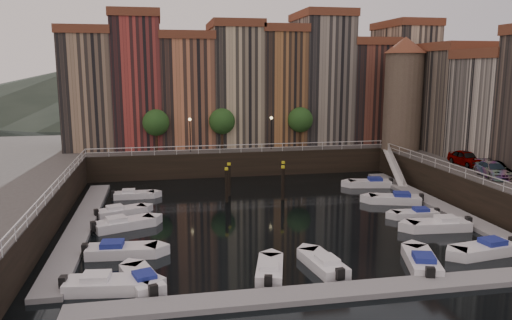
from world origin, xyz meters
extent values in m
plane|color=black|center=(0.00, 0.00, 0.00)|extent=(200.00, 200.00, 0.00)
cube|color=black|center=(0.00, 26.00, 1.50)|extent=(80.00, 20.00, 3.00)
cube|color=gray|center=(-16.20, -1.00, 0.17)|extent=(2.00, 28.00, 0.35)
cube|color=gray|center=(16.20, -1.00, 0.17)|extent=(2.00, 28.00, 0.35)
cube|color=gray|center=(0.00, -17.00, 0.17)|extent=(30.00, 2.00, 0.35)
cone|color=#2D382D|center=(-30.00, 110.00, 7.00)|extent=(80.00, 80.00, 14.00)
cone|color=#2D382D|center=(5.00, 110.00, 9.00)|extent=(100.00, 100.00, 18.00)
cone|color=#2D382D|center=(40.00, 110.00, 6.00)|extent=(70.00, 70.00, 12.00)
cube|color=#977B60|center=(-18.00, 23.50, 10.00)|extent=(6.00, 10.00, 14.00)
cube|color=brown|center=(-18.00, 23.50, 17.50)|extent=(6.30, 10.30, 1.00)
cube|color=#A13832|center=(-12.10, 23.50, 11.00)|extent=(5.80, 10.00, 16.00)
cube|color=brown|center=(-12.10, 23.50, 19.50)|extent=(6.10, 10.30, 1.00)
cube|color=#C47750|center=(-5.95, 23.50, 9.75)|extent=(6.50, 10.00, 13.50)
cube|color=brown|center=(-5.95, 23.50, 17.00)|extent=(6.80, 10.30, 1.00)
cube|color=#C7B28D|center=(0.40, 23.50, 10.50)|extent=(6.20, 10.00, 15.00)
cube|color=brown|center=(0.40, 23.50, 18.50)|extent=(6.50, 10.30, 1.00)
cube|color=#A16A3B|center=(6.30, 23.50, 10.25)|extent=(5.60, 10.00, 14.50)
cube|color=brown|center=(6.30, 23.50, 18.00)|extent=(5.90, 10.30, 1.00)
cube|color=gray|center=(12.30, 23.50, 11.25)|extent=(6.40, 10.00, 16.50)
cube|color=brown|center=(12.30, 23.50, 20.00)|extent=(6.70, 10.30, 1.00)
cube|color=brown|center=(18.50, 23.50, 9.50)|extent=(6.00, 10.00, 13.00)
cube|color=brown|center=(18.50, 23.50, 16.50)|extent=(6.30, 10.30, 1.00)
cube|color=#C1AA8E|center=(24.45, 23.50, 10.75)|extent=(5.90, 10.00, 15.50)
cube|color=brown|center=(24.45, 23.50, 19.00)|extent=(6.20, 10.30, 1.00)
cube|color=#6C6052|center=(26.50, 12.00, 9.00)|extent=(9.00, 8.00, 12.00)
cube|color=brown|center=(26.50, 12.00, 15.50)|extent=(9.30, 8.30, 1.00)
cube|color=beige|center=(26.50, 4.00, 8.50)|extent=(9.00, 8.00, 11.00)
cube|color=brown|center=(26.50, 4.00, 14.50)|extent=(9.30, 8.30, 1.00)
cylinder|color=#6B5B4C|center=(20.00, 14.50, 9.00)|extent=(4.60, 4.60, 12.00)
cone|color=brown|center=(20.00, 14.50, 15.80)|extent=(5.20, 5.20, 2.00)
cylinder|color=black|center=(-10.00, 18.20, 4.20)|extent=(0.30, 0.30, 2.40)
sphere|color=#1E4719|center=(-10.00, 18.20, 6.60)|extent=(3.20, 3.20, 3.20)
cylinder|color=black|center=(-2.00, 18.20, 4.20)|extent=(0.30, 0.30, 2.40)
sphere|color=#1E4719|center=(-2.00, 18.20, 6.60)|extent=(3.20, 3.20, 3.20)
cylinder|color=black|center=(8.00, 18.20, 4.20)|extent=(0.30, 0.30, 2.40)
sphere|color=#1E4719|center=(8.00, 18.20, 6.60)|extent=(3.20, 3.20, 3.20)
cylinder|color=black|center=(-6.00, 17.20, 5.00)|extent=(0.12, 0.12, 4.00)
sphere|color=#FFD88C|center=(-6.00, 17.20, 7.00)|extent=(0.36, 0.36, 0.36)
cylinder|color=black|center=(4.00, 17.20, 5.00)|extent=(0.12, 0.12, 4.00)
sphere|color=#FFD88C|center=(4.00, 17.20, 7.00)|extent=(0.36, 0.36, 0.36)
cube|color=white|center=(0.00, 16.00, 3.95)|extent=(36.00, 0.08, 0.08)
cube|color=white|center=(0.00, 16.00, 3.50)|extent=(36.00, 0.06, 0.06)
cube|color=white|center=(18.00, -1.00, 3.95)|extent=(0.08, 34.00, 0.08)
cube|color=white|center=(18.00, -1.00, 3.50)|extent=(0.06, 34.00, 0.06)
cube|color=white|center=(-18.00, -1.00, 3.95)|extent=(0.08, 34.00, 0.08)
cube|color=white|center=(-18.00, -1.00, 3.50)|extent=(0.06, 34.00, 0.06)
cube|color=white|center=(17.10, 10.00, 1.75)|extent=(2.78, 8.26, 2.81)
cube|color=white|center=(17.10, 10.00, 2.25)|extent=(1.93, 8.32, 3.65)
cylinder|color=black|center=(-3.29, 4.60, 1.50)|extent=(0.32, 0.32, 3.60)
cylinder|color=yellow|center=(-3.29, 4.60, 3.35)|extent=(0.36, 0.36, 0.25)
cylinder|color=black|center=(-2.70, 7.06, 1.50)|extent=(0.32, 0.32, 3.60)
cylinder|color=yellow|center=(-2.70, 7.06, 3.35)|extent=(0.36, 0.36, 0.25)
cylinder|color=black|center=(2.37, 4.51, 1.50)|extent=(0.32, 0.32, 3.60)
cylinder|color=yellow|center=(2.37, 4.51, 3.35)|extent=(0.36, 0.36, 0.25)
cylinder|color=black|center=(2.98, 6.83, 1.50)|extent=(0.32, 0.32, 3.60)
cylinder|color=yellow|center=(2.98, 6.83, 3.35)|extent=(0.36, 0.36, 0.25)
cube|color=white|center=(-12.81, -14.00, 0.34)|extent=(5.14, 2.50, 0.84)
cube|color=white|center=(-13.48, -13.92, 0.84)|extent=(1.73, 1.53, 0.56)
cube|color=black|center=(-15.37, -13.68, 0.62)|extent=(0.46, 0.61, 0.79)
cube|color=white|center=(-12.41, -8.30, 0.33)|extent=(4.95, 2.24, 0.82)
cube|color=navy|center=(-13.06, -8.25, 0.82)|extent=(1.63, 1.43, 0.55)
cube|color=black|center=(-14.92, -8.10, 0.60)|extent=(0.43, 0.58, 0.77)
cube|color=white|center=(-12.66, -1.97, 0.33)|extent=(5.14, 3.46, 0.82)
cube|color=white|center=(-13.27, -2.21, 0.82)|extent=(1.89, 1.77, 0.54)
cube|color=black|center=(-14.99, -2.88, 0.60)|extent=(0.55, 0.65, 0.76)
cube|color=white|center=(-13.16, 1.96, 0.29)|extent=(4.58, 3.06, 0.73)
cube|color=white|center=(-13.70, 1.75, 0.73)|extent=(1.68, 1.57, 0.49)
cube|color=black|center=(-15.24, 1.17, 0.53)|extent=(0.49, 0.57, 0.68)
cube|color=white|center=(-12.33, 8.03, 0.27)|extent=(4.01, 1.56, 0.68)
cube|color=white|center=(-12.88, 8.03, 0.68)|extent=(1.28, 1.10, 0.46)
cube|color=black|center=(-14.43, 8.02, 0.50)|extent=(0.32, 0.46, 0.64)
cube|color=white|center=(12.74, -12.94, 0.33)|extent=(5.09, 2.57, 0.83)
cube|color=navy|center=(13.39, -12.85, 0.83)|extent=(1.73, 1.54, 0.55)
cube|color=white|center=(12.55, -7.21, 0.34)|extent=(5.07, 2.26, 0.84)
cube|color=white|center=(13.22, -7.26, 0.84)|extent=(1.67, 1.46, 0.56)
cube|color=black|center=(15.13, -7.40, 0.62)|extent=(0.43, 0.59, 0.79)
cube|color=white|center=(12.38, -3.70, 0.27)|extent=(4.00, 1.81, 0.66)
cube|color=navy|center=(12.91, -3.74, 0.66)|extent=(1.32, 1.16, 0.44)
cube|color=black|center=(14.42, -3.86, 0.49)|extent=(0.34, 0.47, 0.62)
cube|color=white|center=(12.85, 1.17, 0.33)|extent=(5.17, 3.25, 0.82)
cube|color=navy|center=(13.48, 0.97, 0.82)|extent=(1.87, 1.72, 0.55)
cube|color=black|center=(15.26, 0.40, 0.60)|extent=(0.53, 0.64, 0.77)
cube|color=white|center=(13.27, 8.21, 0.31)|extent=(4.83, 2.59, 0.78)
cube|color=navy|center=(13.88, 8.09, 0.78)|extent=(1.66, 1.50, 0.52)
cube|color=black|center=(15.62, 7.76, 0.57)|extent=(0.45, 0.58, 0.73)
cube|color=white|center=(-10.89, -13.45, 0.30)|extent=(2.98, 4.70, 0.75)
cube|color=navy|center=(-10.71, -14.02, 0.75)|extent=(1.57, 1.70, 0.50)
cube|color=black|center=(-10.18, -15.63, 0.55)|extent=(0.58, 0.49, 0.70)
cube|color=white|center=(-2.89, -13.36, 0.29)|extent=(2.66, 4.51, 0.72)
cube|color=white|center=(-3.04, -13.91, 0.72)|extent=(1.46, 1.60, 0.48)
cube|color=black|center=(-3.46, -15.50, 0.53)|extent=(0.55, 0.45, 0.67)
cube|color=white|center=(0.72, -13.10, 0.31)|extent=(2.38, 4.72, 0.77)
cube|color=white|center=(0.81, -13.71, 0.77)|extent=(1.43, 1.60, 0.51)
cube|color=black|center=(1.06, -15.44, 0.56)|extent=(0.56, 0.43, 0.72)
cube|color=white|center=(7.26, -14.06, 0.33)|extent=(3.18, 5.12, 0.82)
cube|color=navy|center=(7.06, -14.68, 0.82)|extent=(1.70, 1.84, 0.54)
cube|color=black|center=(6.51, -16.44, 0.60)|extent=(0.63, 0.52, 0.76)
imported|color=gray|center=(21.47, 2.93, 3.78)|extent=(1.93, 4.60, 1.55)
imported|color=gray|center=(20.96, -2.27, 3.67)|extent=(1.80, 4.19, 1.34)
imported|color=gray|center=(20.58, -2.60, 3.69)|extent=(2.68, 5.00, 1.38)
camera|label=1|loc=(-9.44, -42.76, 12.95)|focal=35.00mm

